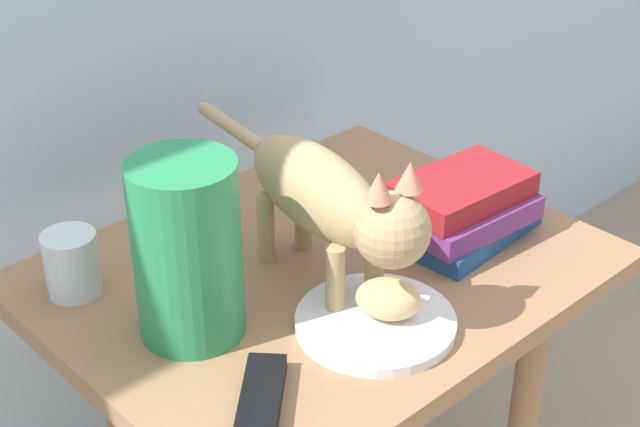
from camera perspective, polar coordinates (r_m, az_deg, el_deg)
name	(u,v)px	position (r m, az deg, el deg)	size (l,w,h in m)	color
side_table	(320,323)	(1.33, 0.00, -6.65)	(0.72, 0.57, 0.61)	#9E724C
plate	(375,322)	(1.16, 3.38, -6.59)	(0.20, 0.20, 0.01)	white
bread_roll	(388,299)	(1.14, 4.16, -5.18)	(0.08, 0.06, 0.05)	#E0BC7A
cat	(330,199)	(1.16, 0.59, 0.89)	(0.13, 0.48, 0.23)	tan
book_stack	(465,209)	(1.32, 8.76, 0.27)	(0.22, 0.14, 0.10)	#1E4C8C
green_vase	(187,250)	(1.10, -8.06, -2.19)	(0.13, 0.13, 0.23)	#288C51
candle_jar	(72,267)	(1.24, -14.76, -3.13)	(0.07, 0.07, 0.08)	silver
tv_remote	(260,404)	(1.04, -3.64, -11.43)	(0.15, 0.04, 0.02)	black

